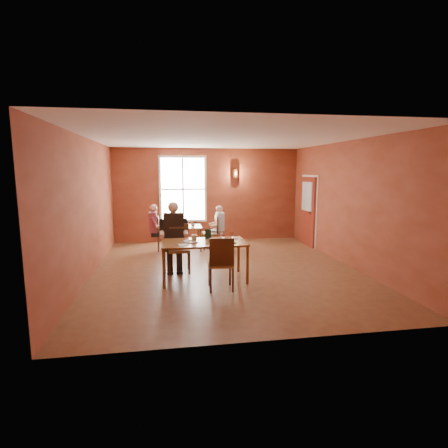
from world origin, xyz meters
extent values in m
cube|color=brown|center=(0.00, 0.00, 0.00)|extent=(6.00, 7.00, 0.01)
cube|color=brown|center=(0.00, 3.50, 1.50)|extent=(6.00, 0.04, 3.00)
cube|color=brown|center=(0.00, -3.50, 1.50)|extent=(6.00, 0.04, 3.00)
cube|color=brown|center=(-3.00, 0.00, 1.50)|extent=(0.04, 7.00, 3.00)
cube|color=brown|center=(3.00, 0.00, 1.50)|extent=(0.04, 7.00, 3.00)
cube|color=white|center=(0.00, 0.00, 3.00)|extent=(6.00, 7.00, 0.04)
cube|color=white|center=(-0.80, 3.45, 1.70)|extent=(1.36, 0.10, 1.96)
cube|color=maroon|center=(2.94, 2.30, 1.05)|extent=(0.12, 1.04, 2.10)
cylinder|color=brown|center=(0.90, 3.40, 2.20)|extent=(0.16, 0.16, 0.28)
cylinder|color=silver|center=(-0.85, -0.66, 0.84)|extent=(0.33, 0.33, 0.04)
cube|color=tan|center=(-0.77, -0.63, 0.88)|extent=(0.12, 0.11, 0.13)
cube|color=black|center=(-0.45, -0.37, 0.93)|extent=(0.14, 0.08, 0.21)
cube|color=white|center=(-0.63, -0.91, 0.82)|extent=(0.22, 0.08, 0.00)
cube|color=silver|center=(-1.01, -0.92, 0.83)|extent=(0.22, 0.22, 0.01)
cylinder|color=silver|center=(0.11, -0.43, 0.83)|extent=(0.24, 0.24, 0.01)
cube|color=black|center=(-0.02, -0.94, 0.83)|extent=(0.16, 0.06, 0.02)
imported|color=silver|center=(-0.59, 2.18, 0.73)|extent=(0.14, 0.14, 0.09)
imported|color=white|center=(-0.88, 2.39, 0.73)|extent=(0.13, 0.13, 0.09)
camera|label=1|loc=(-1.31, -7.81, 2.31)|focal=28.00mm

